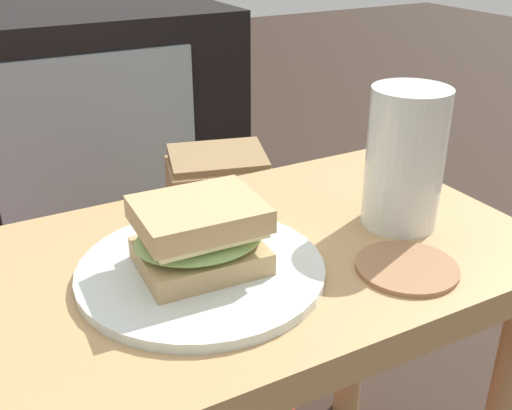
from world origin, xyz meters
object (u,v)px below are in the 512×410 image
plate (201,270)px  coaster (407,268)px  tv_cabinet (24,143)px  paper_bag (220,245)px  beer_glass (405,160)px  sandwich_front (200,235)px

plate → coaster: plate is taller
tv_cabinet → paper_bag: tv_cabinet is taller
plate → tv_cabinet: bearing=91.4°
tv_cabinet → coaster: tv_cabinet is taller
plate → coaster: (0.18, -0.09, -0.00)m
tv_cabinet → coaster: size_ratio=9.64×
coaster → paper_bag: bearing=83.3°
plate → beer_glass: (0.24, -0.01, 0.07)m
beer_glass → coaster: (-0.06, -0.08, -0.07)m
tv_cabinet → plate: tv_cabinet is taller
sandwich_front → coaster: sandwich_front is taller
plate → paper_bag: bearing=63.2°
plate → sandwich_front: size_ratio=1.86×
tv_cabinet → sandwich_front: bearing=-88.6°
paper_bag → coaster: bearing=-96.7°
coaster → paper_bag: coaster is taller
sandwich_front → beer_glass: 0.24m
beer_glass → paper_bag: 0.60m
beer_glass → sandwich_front: bearing=178.8°
tv_cabinet → plate: bearing=-88.6°
paper_bag → sandwich_front: bearing=-116.8°
sandwich_front → tv_cabinet: bearing=91.4°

